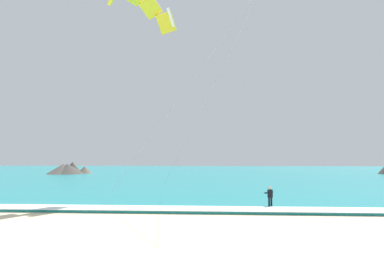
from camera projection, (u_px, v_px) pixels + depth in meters
sea at (233, 173)px, 81.95m from camera, size 200.00×120.00×0.20m
surf_foam at (281, 209)px, 23.31m from camera, size 200.00×2.35×0.04m
surfboard at (270, 209)px, 24.87m from camera, size 0.98×1.46×0.09m
kitesurfer at (270, 196)px, 24.97m from camera, size 0.66×0.65×1.69m
kite_primary at (140, 2)px, 32.73m from camera, size 13.79×9.12×19.33m
headland_left at (68, 169)px, 74.76m from camera, size 9.70×8.84×2.80m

